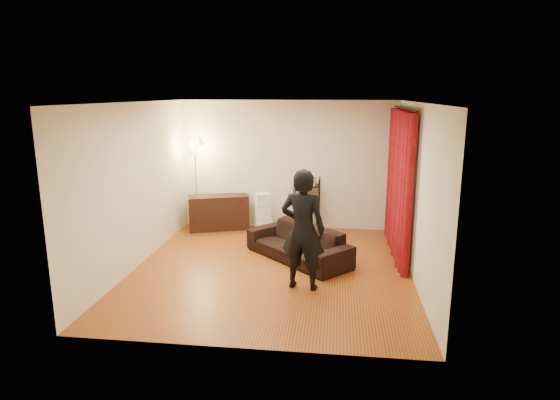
# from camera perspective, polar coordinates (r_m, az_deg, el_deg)

# --- Properties ---
(floor) EXTENTS (5.00, 5.00, 0.00)m
(floor) POSITION_cam_1_polar(r_m,az_deg,el_deg) (7.83, -1.01, -8.34)
(floor) COLOR #944F1D
(floor) RESTS_ON ground
(ceiling) EXTENTS (5.00, 5.00, 0.00)m
(ceiling) POSITION_cam_1_polar(r_m,az_deg,el_deg) (7.30, -1.09, 11.83)
(ceiling) COLOR white
(ceiling) RESTS_ON ground
(wall_back) EXTENTS (5.00, 0.00, 5.00)m
(wall_back) POSITION_cam_1_polar(r_m,az_deg,el_deg) (9.89, 0.99, 4.26)
(wall_back) COLOR beige
(wall_back) RESTS_ON ground
(wall_front) EXTENTS (5.00, 0.00, 5.00)m
(wall_front) POSITION_cam_1_polar(r_m,az_deg,el_deg) (5.06, -5.02, -4.26)
(wall_front) COLOR beige
(wall_front) RESTS_ON ground
(wall_left) EXTENTS (0.00, 5.00, 5.00)m
(wall_left) POSITION_cam_1_polar(r_m,az_deg,el_deg) (8.07, -17.08, 1.71)
(wall_left) COLOR beige
(wall_left) RESTS_ON ground
(wall_right) EXTENTS (0.00, 5.00, 5.00)m
(wall_right) POSITION_cam_1_polar(r_m,az_deg,el_deg) (7.48, 16.29, 0.91)
(wall_right) COLOR beige
(wall_right) RESTS_ON ground
(curtain_rod) EXTENTS (0.04, 2.65, 0.04)m
(curtain_rod) POSITION_cam_1_polar(r_m,az_deg,el_deg) (8.43, 14.95, 10.73)
(curtain_rod) COLOR black
(curtain_rod) RESTS_ON wall_right
(curtain) EXTENTS (0.22, 2.65, 2.55)m
(curtain) POSITION_cam_1_polar(r_m,az_deg,el_deg) (8.57, 14.31, 2.00)
(curtain) COLOR maroon
(curtain) RESTS_ON ground
(sofa) EXTENTS (1.98, 1.95, 0.58)m
(sofa) POSITION_cam_1_polar(r_m,az_deg,el_deg) (8.15, 2.23, -5.29)
(sofa) COLOR black
(sofa) RESTS_ON ground
(person) EXTENTS (0.72, 0.54, 1.80)m
(person) POSITION_cam_1_polar(r_m,az_deg,el_deg) (6.82, 2.79, -3.63)
(person) COLOR black
(person) RESTS_ON ground
(media_cabinet) EXTENTS (1.33, 0.84, 0.73)m
(media_cabinet) POSITION_cam_1_polar(r_m,az_deg,el_deg) (10.02, -7.48, -1.49)
(media_cabinet) COLOR black
(media_cabinet) RESTS_ON ground
(storage_boxes) EXTENTS (0.40, 0.36, 0.81)m
(storage_boxes) POSITION_cam_1_polar(r_m,az_deg,el_deg) (9.80, -2.08, -1.47)
(storage_boxes) COLOR silver
(storage_boxes) RESTS_ON ground
(wire_shelf) EXTENTS (0.60, 0.50, 1.12)m
(wire_shelf) POSITION_cam_1_polar(r_m,az_deg,el_deg) (9.79, 3.28, -0.55)
(wire_shelf) COLOR black
(wire_shelf) RESTS_ON ground
(floor_lamp) EXTENTS (0.44, 0.44, 1.90)m
(floor_lamp) POSITION_cam_1_polar(r_m,az_deg,el_deg) (9.95, -10.18, 1.79)
(floor_lamp) COLOR silver
(floor_lamp) RESTS_ON ground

